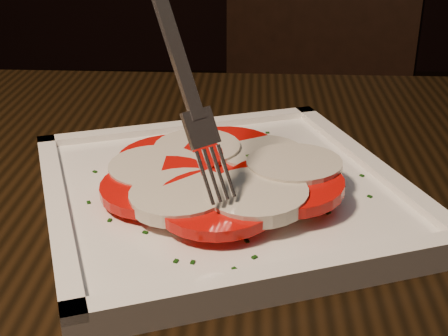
# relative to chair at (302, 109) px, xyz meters

# --- Properties ---
(chair) EXTENTS (0.55, 0.55, 0.93)m
(chair) POSITION_rel_chair_xyz_m (0.00, 0.00, 0.00)
(chair) COLOR black
(chair) RESTS_ON ground
(plate) EXTENTS (0.34, 0.34, 0.01)m
(plate) POSITION_rel_chair_xyz_m (-0.15, -0.83, 0.22)
(plate) COLOR white
(plate) RESTS_ON table
(caprese_salad) EXTENTS (0.22, 0.23, 0.03)m
(caprese_salad) POSITION_rel_chair_xyz_m (-0.15, -0.83, 0.24)
(caprese_salad) COLOR red
(caprese_salad) RESTS_ON plate
(fork) EXTENTS (0.10, 0.11, 0.18)m
(fork) POSITION_rel_chair_xyz_m (-0.19, -0.85, 0.34)
(fork) COLOR white
(fork) RESTS_ON caprese_salad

